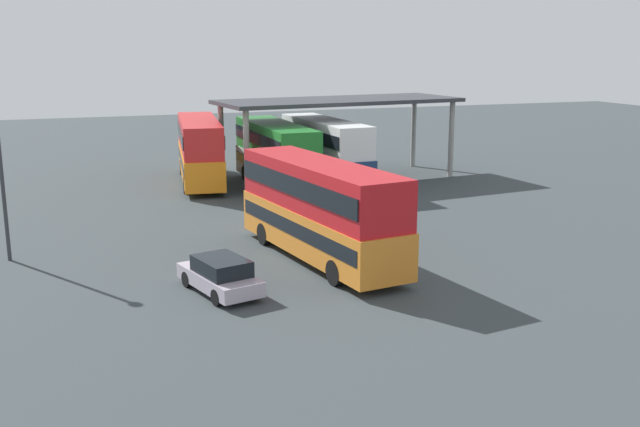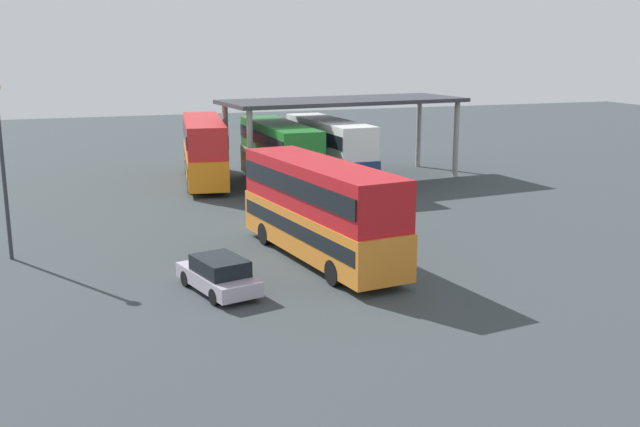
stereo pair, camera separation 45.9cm
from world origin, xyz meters
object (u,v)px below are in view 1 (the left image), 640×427
at_px(double_decker_main, 320,207).
at_px(double_decker_near_canopy, 200,148).
at_px(parked_hatchback, 220,275).
at_px(double_decker_far_right, 325,149).
at_px(double_decker_mid_row, 276,153).

bearing_deg(double_decker_main, double_decker_near_canopy, -4.28).
bearing_deg(parked_hatchback, double_decker_far_right, -45.05).
relative_size(double_decker_main, parked_hatchback, 2.56).
height_order(parked_hatchback, double_decker_near_canopy, double_decker_near_canopy).
bearing_deg(parked_hatchback, double_decker_mid_row, -37.01).
height_order(double_decker_main, double_decker_mid_row, double_decker_main).
bearing_deg(double_decker_far_right, parked_hatchback, 147.06).
relative_size(double_decker_main, double_decker_far_right, 1.06).
relative_size(parked_hatchback, double_decker_mid_row, 0.40).
height_order(double_decker_near_canopy, double_decker_far_right, double_decker_far_right).
relative_size(parked_hatchback, double_decker_near_canopy, 0.38).
height_order(double_decker_main, double_decker_near_canopy, same).
distance_m(double_decker_near_canopy, double_decker_mid_row, 5.41).
xyz_separation_m(parked_hatchback, double_decker_far_right, (11.04, 18.81, 1.62)).
bearing_deg(double_decker_near_canopy, double_decker_far_right, -105.98).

